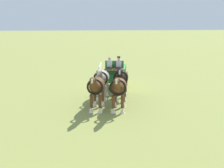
# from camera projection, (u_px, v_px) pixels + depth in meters

# --- Properties ---
(ground_plane) EXTENTS (220.00, 220.00, 0.00)m
(ground_plane) POSITION_uv_depth(u_px,v_px,m) (116.00, 87.00, 24.47)
(ground_plane) COLOR olive
(show_wagon) EXTENTS (5.74, 2.40, 2.67)m
(show_wagon) POSITION_uv_depth(u_px,v_px,m) (116.00, 73.00, 24.05)
(show_wagon) COLOR #236B2D
(show_wagon) RESTS_ON ground
(draft_horse_rear_near) EXTENTS (2.98, 1.29, 2.32)m
(draft_horse_rear_near) POSITION_uv_depth(u_px,v_px,m) (121.00, 78.00, 20.50)
(draft_horse_rear_near) COLOR black
(draft_horse_rear_near) RESTS_ON ground
(draft_horse_rear_off) EXTENTS (3.09, 1.31, 2.28)m
(draft_horse_rear_off) POSITION_uv_depth(u_px,v_px,m) (102.00, 79.00, 20.62)
(draft_horse_rear_off) COLOR #9E998E
(draft_horse_rear_off) RESTS_ON ground
(draft_horse_lead_near) EXTENTS (2.97, 1.29, 2.29)m
(draft_horse_lead_near) POSITION_uv_depth(u_px,v_px,m) (119.00, 88.00, 17.98)
(draft_horse_lead_near) COLOR brown
(draft_horse_lead_near) RESTS_ON ground
(draft_horse_lead_off) EXTENTS (3.05, 1.28, 2.30)m
(draft_horse_lead_off) POSITION_uv_depth(u_px,v_px,m) (97.00, 87.00, 18.08)
(draft_horse_lead_off) COLOR brown
(draft_horse_lead_off) RESTS_ON ground
(sponsor_banner) EXTENTS (3.18, 0.45, 1.10)m
(sponsor_banner) POSITION_uv_depth(u_px,v_px,m) (100.00, 70.00, 29.03)
(sponsor_banner) COLOR silver
(sponsor_banner) RESTS_ON ground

